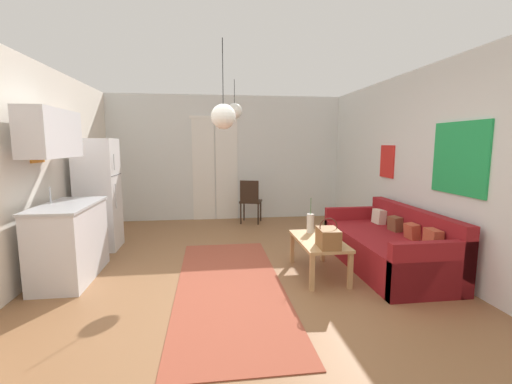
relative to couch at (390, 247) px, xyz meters
The scene contains 13 objects.
ground_plane 2.08m from the couch, 164.73° to the right, with size 5.52×8.30×0.10m, color #8E603D.
wall_back 4.04m from the couch, 120.73° to the left, with size 5.12×0.13×2.65m.
wall_right 1.30m from the couch, 45.88° to the right, with size 0.12×7.90×2.65m.
area_rug 2.19m from the couch, behind, with size 1.20×3.27×0.01m, color #9E4733.
couch is the anchor object (origin of this frame).
coffee_table 1.04m from the couch, behind, with size 0.52×1.02×0.45m.
bamboo_vase 1.10m from the couch, 169.14° to the left, with size 0.10×0.10×0.47m.
handbag 1.17m from the couch, 155.43° to the right, with size 0.24×0.35×0.34m.
refrigerator 4.33m from the couch, 161.28° to the left, with size 0.59×0.58×1.71m.
kitchen_counter 4.11m from the couch, behind, with size 0.59×1.19×2.03m.
accent_chair 3.20m from the couch, 118.94° to the left, with size 0.52×0.50×0.90m.
pendant_lamp_near 2.83m from the couch, 163.53° to the right, with size 0.25×0.25×0.87m.
pendant_lamp_far 3.10m from the couch, 142.25° to the left, with size 0.25×0.25×0.62m.
Camera 1 is at (-0.37, -3.63, 1.63)m, focal length 24.30 mm.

